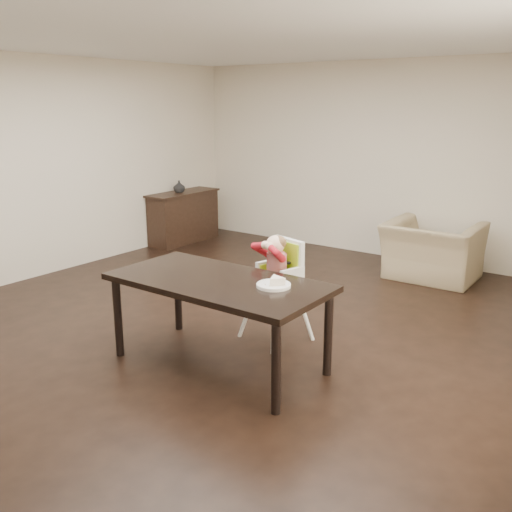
# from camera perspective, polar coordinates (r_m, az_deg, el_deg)

# --- Properties ---
(ground) EXTENTS (7.00, 7.00, 0.00)m
(ground) POSITION_cam_1_polar(r_m,az_deg,el_deg) (5.61, -3.38, -7.27)
(ground) COLOR black
(ground) RESTS_ON ground
(room_walls) EXTENTS (6.02, 7.02, 2.71)m
(room_walls) POSITION_cam_1_polar(r_m,az_deg,el_deg) (5.20, -3.70, 12.01)
(room_walls) COLOR beige
(room_walls) RESTS_ON ground
(dining_table) EXTENTS (1.80, 0.90, 0.75)m
(dining_table) POSITION_cam_1_polar(r_m,az_deg,el_deg) (4.65, -3.78, -3.28)
(dining_table) COLOR black
(dining_table) RESTS_ON ground
(high_chair) EXTENTS (0.51, 0.51, 0.99)m
(high_chair) POSITION_cam_1_polar(r_m,az_deg,el_deg) (5.17, 2.25, -1.03)
(high_chair) COLOR white
(high_chair) RESTS_ON ground
(plate) EXTENTS (0.36, 0.36, 0.08)m
(plate) POSITION_cam_1_polar(r_m,az_deg,el_deg) (4.42, 1.87, -2.76)
(plate) COLOR white
(plate) RESTS_ON dining_table
(armchair) EXTENTS (1.10, 0.72, 0.95)m
(armchair) POSITION_cam_1_polar(r_m,az_deg,el_deg) (7.35, 17.28, 1.39)
(armchair) COLOR #9C8963
(armchair) RESTS_ON ground
(sideboard) EXTENTS (0.44, 1.26, 0.79)m
(sideboard) POSITION_cam_1_polar(r_m,az_deg,el_deg) (9.03, -7.24, 3.91)
(sideboard) COLOR black
(sideboard) RESTS_ON ground
(vase) EXTENTS (0.22, 0.22, 0.18)m
(vase) POSITION_cam_1_polar(r_m,az_deg,el_deg) (8.90, -7.69, 6.87)
(vase) COLOR #99999E
(vase) RESTS_ON sideboard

